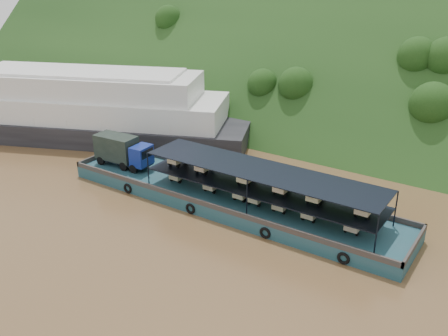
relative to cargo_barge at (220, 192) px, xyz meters
The scene contains 4 objects.
ground 2.73m from the cargo_barge, 46.70° to the right, with size 160.00×160.00×0.00m, color brown.
hillside 34.25m from the cargo_barge, 87.14° to the left, with size 140.00×28.00×28.00m, color #183513.
cargo_barge is the anchor object (origin of this frame).
passenger_ferry 27.03m from the cargo_barge, 166.14° to the left, with size 44.74×27.38×8.90m.
Camera 1 is at (22.94, -34.34, 22.22)m, focal length 40.00 mm.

